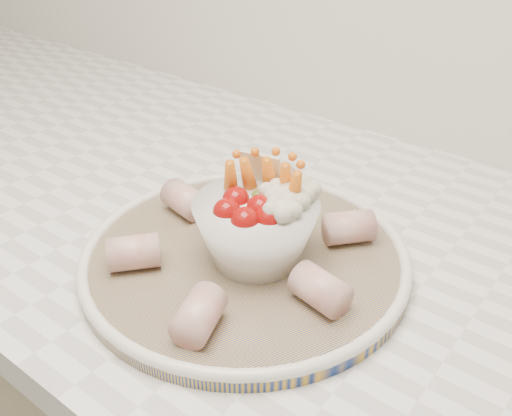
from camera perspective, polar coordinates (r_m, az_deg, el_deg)
The scene contains 4 objects.
kitchen_counter at distance 1.06m, azimuth -5.89°, elevation -19.70°, with size 2.04×0.62×0.92m.
serving_platter at distance 0.59m, azimuth -1.10°, elevation -4.84°, with size 0.44×0.44×0.02m.
veggie_bowl at distance 0.56m, azimuth 0.28°, elevation -1.61°, with size 0.12×0.12×0.10m.
cured_meat_rolls at distance 0.58m, azimuth -1.13°, elevation -3.16°, with size 0.26×0.28×0.03m.
Camera 1 is at (0.48, 1.00, 1.29)m, focal length 40.00 mm.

